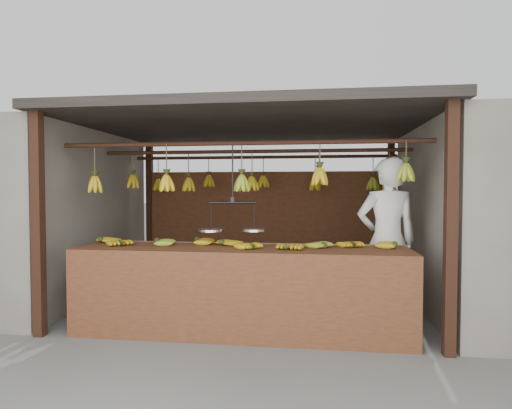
# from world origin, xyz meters

# --- Properties ---
(ground) EXTENTS (80.00, 80.00, 0.00)m
(ground) POSITION_xyz_m (0.00, 0.00, 0.00)
(ground) COLOR #5B5B57
(stall) EXTENTS (4.30, 3.30, 2.40)m
(stall) POSITION_xyz_m (0.00, 0.33, 1.97)
(stall) COLOR black
(stall) RESTS_ON ground
(neighbor_left) EXTENTS (3.00, 3.00, 2.30)m
(neighbor_left) POSITION_xyz_m (-3.60, 0.00, 1.15)
(neighbor_left) COLOR slate
(neighbor_left) RESTS_ON ground
(counter) EXTENTS (3.49, 0.79, 0.96)m
(counter) POSITION_xyz_m (0.03, -1.23, 0.71)
(counter) COLOR #5A301B
(counter) RESTS_ON ground
(hanging_bananas) EXTENTS (3.54, 2.21, 0.40)m
(hanging_bananas) POSITION_xyz_m (0.01, 0.00, 1.60)
(hanging_bananas) COLOR gold
(hanging_bananas) RESTS_ON ground
(balance_scale) EXTENTS (0.72, 0.37, 0.95)m
(balance_scale) POSITION_xyz_m (-0.08, -1.00, 1.12)
(balance_scale) COLOR black
(balance_scale) RESTS_ON ground
(vendor) EXTENTS (0.75, 0.57, 1.86)m
(vendor) POSITION_xyz_m (1.60, -0.60, 0.93)
(vendor) COLOR white
(vendor) RESTS_ON ground
(bag_bundles) EXTENTS (0.08, 0.26, 1.18)m
(bag_bundles) POSITION_xyz_m (1.94, 1.35, 1.00)
(bag_bundles) COLOR #1426BF
(bag_bundles) RESTS_ON ground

